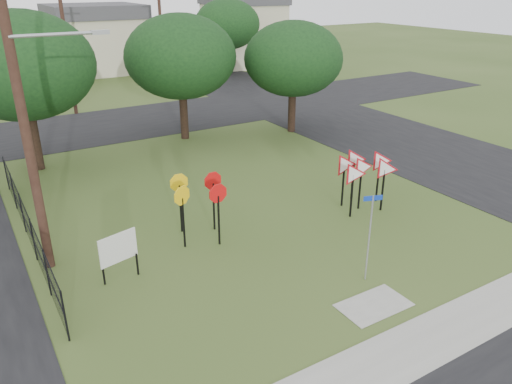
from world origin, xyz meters
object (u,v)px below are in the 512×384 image
stop_sign_cluster (198,194)px  info_board (118,250)px  street_name_sign (370,232)px  yield_sign_cluster (363,168)px

stop_sign_cluster → info_board: 3.45m
stop_sign_cluster → street_name_sign: bearing=-57.9°
stop_sign_cluster → info_board: (-3.18, -1.16, -0.65)m
street_name_sign → info_board: street_name_sign is taller
street_name_sign → yield_sign_cluster: bearing=49.5°
yield_sign_cluster → info_board: yield_sign_cluster is taller
yield_sign_cluster → info_board: (-9.75, -0.20, -0.62)m
street_name_sign → yield_sign_cluster: 5.30m
stop_sign_cluster → info_board: bearing=-159.9°
stop_sign_cluster → yield_sign_cluster: size_ratio=0.81×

